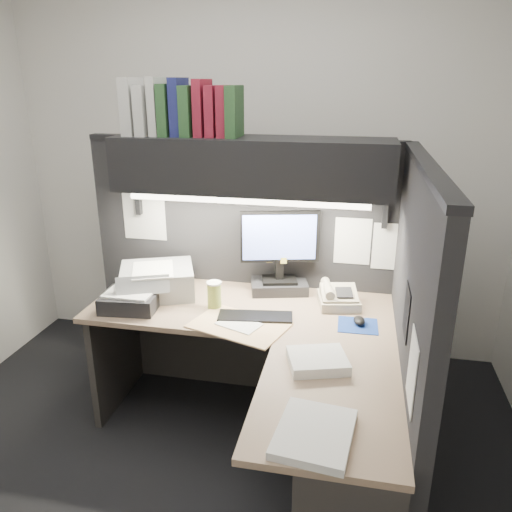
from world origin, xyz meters
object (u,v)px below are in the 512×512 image
object	(u,v)px
telephone	(339,298)
coffee_cup	(214,296)
desk	(281,417)
overhead_shelf	(251,165)
printer	(157,281)
keyboard	(255,317)
monitor	(280,260)
notebook_stack	(131,300)

from	to	relation	value
telephone	coffee_cup	distance (m)	0.70
desk	overhead_shelf	xyz separation A→B (m)	(-0.30, 0.75, 1.06)
desk	coffee_cup	distance (m)	0.78
desk	printer	world-z (taller)	printer
desk	keyboard	world-z (taller)	keyboard
monitor	printer	world-z (taller)	monitor
telephone	notebook_stack	world-z (taller)	same
overhead_shelf	monitor	xyz separation A→B (m)	(0.16, 0.06, -0.57)
keyboard	coffee_cup	xyz separation A→B (m)	(-0.25, 0.09, 0.06)
telephone	overhead_shelf	bearing A→B (deg)	160.86
monitor	coffee_cup	distance (m)	0.46
overhead_shelf	coffee_cup	distance (m)	0.76
overhead_shelf	printer	xyz separation A→B (m)	(-0.55, -0.12, -0.69)
desk	printer	bearing A→B (deg)	143.50
overhead_shelf	telephone	xyz separation A→B (m)	(0.52, -0.07, -0.72)
overhead_shelf	coffee_cup	world-z (taller)	overhead_shelf
coffee_cup	telephone	bearing A→B (deg)	14.33
printer	notebook_stack	xyz separation A→B (m)	(-0.07, -0.22, -0.04)
monitor	overhead_shelf	bearing A→B (deg)	-174.11
monitor	coffee_cup	xyz separation A→B (m)	(-0.32, -0.30, -0.13)
keyboard	notebook_stack	distance (m)	0.71
coffee_cup	notebook_stack	xyz separation A→B (m)	(-0.46, -0.10, -0.03)
overhead_shelf	monitor	bearing A→B (deg)	20.12
desk	printer	xyz separation A→B (m)	(-0.85, 0.63, 0.37)
coffee_cup	monitor	bearing A→B (deg)	43.24
overhead_shelf	keyboard	distance (m)	0.83
overhead_shelf	coffee_cup	xyz separation A→B (m)	(-0.16, -0.24, -0.70)
desk	monitor	xyz separation A→B (m)	(-0.14, 0.81, 0.49)
telephone	printer	bearing A→B (deg)	171.30
monitor	desk	bearing A→B (deg)	-94.16
desk	printer	distance (m)	1.12
desk	monitor	distance (m)	0.96
coffee_cup	notebook_stack	size ratio (longest dim) A/B	0.48
overhead_shelf	notebook_stack	xyz separation A→B (m)	(-0.62, -0.34, -0.72)
overhead_shelf	desk	bearing A→B (deg)	-68.21
overhead_shelf	keyboard	bearing A→B (deg)	-74.72
overhead_shelf	notebook_stack	size ratio (longest dim) A/B	5.11
printer	notebook_stack	bearing A→B (deg)	-130.53
keyboard	desk	bearing A→B (deg)	-71.46
telephone	notebook_stack	distance (m)	1.17
desk	notebook_stack	size ratio (longest dim) A/B	5.60
overhead_shelf	printer	bearing A→B (deg)	-167.41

